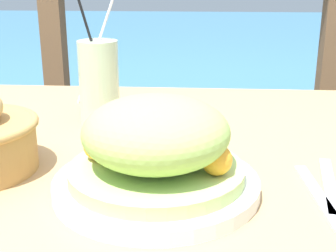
# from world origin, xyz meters

# --- Properties ---
(patio_table) EXTENTS (1.02, 0.97, 0.76)m
(patio_table) POSITION_xyz_m (0.00, 0.00, 0.66)
(patio_table) COLOR tan
(patio_table) RESTS_ON ground_plane
(railing_fence) EXTENTS (2.80, 0.08, 1.12)m
(railing_fence) POSITION_xyz_m (0.00, 0.87, 0.80)
(railing_fence) COLOR brown
(railing_fence) RESTS_ON ground_plane
(sea_backdrop) EXTENTS (12.00, 4.00, 0.54)m
(sea_backdrop) POSITION_xyz_m (0.00, 3.37, 0.27)
(sea_backdrop) COLOR teal
(sea_backdrop) RESTS_ON ground_plane
(salad_plate) EXTENTS (0.28, 0.28, 0.13)m
(salad_plate) POSITION_xyz_m (-0.02, -0.10, 0.82)
(salad_plate) COLOR white
(salad_plate) RESTS_ON patio_table
(drink_glass) EXTENTS (0.08, 0.08, 0.25)m
(drink_glass) POSITION_xyz_m (-0.16, 0.20, 0.84)
(drink_glass) COLOR beige
(drink_glass) RESTS_ON patio_table
(fork) EXTENTS (0.03, 0.18, 0.00)m
(fork) POSITION_xyz_m (0.19, -0.10, 0.76)
(fork) COLOR silver
(fork) RESTS_ON patio_table
(knife) EXTENTS (0.05, 0.18, 0.00)m
(knife) POSITION_xyz_m (0.22, -0.07, 0.76)
(knife) COLOR silver
(knife) RESTS_ON patio_table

